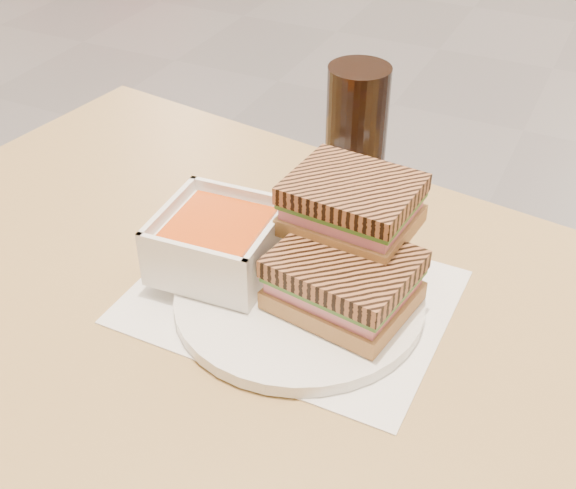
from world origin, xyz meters
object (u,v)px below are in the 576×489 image
at_px(panini_lower, 344,280).
at_px(plate, 299,299).
at_px(cola_glass, 356,130).
at_px(soup_bowl, 219,244).
at_px(main_table, 317,430).

bearing_deg(panini_lower, plate, -173.01).
bearing_deg(plate, cola_glass, 98.54).
distance_m(soup_bowl, panini_lower, 0.14).
relative_size(plate, panini_lower, 1.75).
distance_m(main_table, plate, 0.14).
bearing_deg(plate, soup_bowl, 176.80).
relative_size(soup_bowl, panini_lower, 0.88).
height_order(main_table, plate, plate).
bearing_deg(panini_lower, main_table, -87.57).
bearing_deg(panini_lower, cola_glass, 109.08).
xyz_separation_m(plate, cola_glass, (-0.04, 0.25, 0.07)).
distance_m(plate, soup_bowl, 0.10).
bearing_deg(plate, main_table, -48.89).
distance_m(plate, cola_glass, 0.26).
bearing_deg(cola_glass, plate, -81.46).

